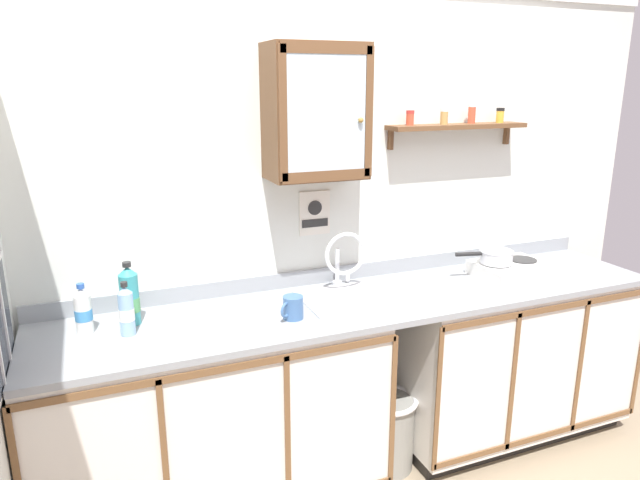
{
  "coord_description": "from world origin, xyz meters",
  "views": [
    {
      "loc": [
        -1.2,
        -2.02,
        1.94
      ],
      "look_at": [
        -0.2,
        0.43,
        1.21
      ],
      "focal_mm": 32.26,
      "sensor_mm": 36.0,
      "label": 1
    }
  ],
  "objects_px": {
    "wall_cabinet": "(316,112)",
    "warning_sign": "(315,213)",
    "bottle_opaque_white_1": "(83,311)",
    "saucepan": "(495,256)",
    "bottle_detergent_teal_2": "(130,297)",
    "mug": "(293,307)",
    "trash_bin": "(387,430)",
    "hot_plate_stove": "(511,270)",
    "bottle_water_blue_0": "(126,311)",
    "sink": "(351,297)"
  },
  "relations": [
    {
      "from": "wall_cabinet",
      "to": "bottle_opaque_white_1",
      "type": "bearing_deg",
      "value": -175.64
    },
    {
      "from": "sink",
      "to": "bottle_opaque_white_1",
      "type": "xyz_separation_m",
      "value": [
        -1.2,
        0.05,
        0.1
      ]
    },
    {
      "from": "hot_plate_stove",
      "to": "bottle_water_blue_0",
      "type": "xyz_separation_m",
      "value": [
        -1.96,
        0.01,
        0.06
      ]
    },
    {
      "from": "saucepan",
      "to": "mug",
      "type": "distance_m",
      "value": 1.19
    },
    {
      "from": "bottle_opaque_white_1",
      "to": "trash_bin",
      "type": "distance_m",
      "value": 1.61
    },
    {
      "from": "warning_sign",
      "to": "sink",
      "type": "bearing_deg",
      "value": -70.6
    },
    {
      "from": "hot_plate_stove",
      "to": "bottle_detergent_teal_2",
      "type": "relative_size",
      "value": 1.34
    },
    {
      "from": "sink",
      "to": "saucepan",
      "type": "height_order",
      "value": "sink"
    },
    {
      "from": "bottle_opaque_white_1",
      "to": "warning_sign",
      "type": "xyz_separation_m",
      "value": [
        1.11,
        0.21,
        0.28
      ]
    },
    {
      "from": "bottle_water_blue_0",
      "to": "sink",
      "type": "bearing_deg",
      "value": 2.1
    },
    {
      "from": "sink",
      "to": "warning_sign",
      "type": "bearing_deg",
      "value": 109.4
    },
    {
      "from": "mug",
      "to": "trash_bin",
      "type": "height_order",
      "value": "mug"
    },
    {
      "from": "bottle_opaque_white_1",
      "to": "trash_bin",
      "type": "bearing_deg",
      "value": -6.06
    },
    {
      "from": "warning_sign",
      "to": "hot_plate_stove",
      "type": "bearing_deg",
      "value": -16.71
    },
    {
      "from": "sink",
      "to": "bottle_water_blue_0",
      "type": "bearing_deg",
      "value": -177.9
    },
    {
      "from": "bottle_water_blue_0",
      "to": "wall_cabinet",
      "type": "distance_m",
      "value": 1.2
    },
    {
      "from": "bottle_opaque_white_1",
      "to": "mug",
      "type": "distance_m",
      "value": 0.87
    },
    {
      "from": "saucepan",
      "to": "warning_sign",
      "type": "xyz_separation_m",
      "value": [
        -0.92,
        0.28,
        0.25
      ]
    },
    {
      "from": "bottle_water_blue_0",
      "to": "mug",
      "type": "distance_m",
      "value": 0.7
    },
    {
      "from": "bottle_opaque_white_1",
      "to": "wall_cabinet",
      "type": "distance_m",
      "value": 1.33
    },
    {
      "from": "wall_cabinet",
      "to": "warning_sign",
      "type": "distance_m",
      "value": 0.52
    },
    {
      "from": "bottle_water_blue_0",
      "to": "bottle_opaque_white_1",
      "type": "height_order",
      "value": "bottle_water_blue_0"
    },
    {
      "from": "bottle_detergent_teal_2",
      "to": "bottle_opaque_white_1",
      "type": "bearing_deg",
      "value": -171.94
    },
    {
      "from": "saucepan",
      "to": "wall_cabinet",
      "type": "height_order",
      "value": "wall_cabinet"
    },
    {
      "from": "saucepan",
      "to": "mug",
      "type": "relative_size",
      "value": 2.56
    },
    {
      "from": "hot_plate_stove",
      "to": "saucepan",
      "type": "xyz_separation_m",
      "value": [
        -0.09,
        0.02,
        0.08
      ]
    },
    {
      "from": "mug",
      "to": "warning_sign",
      "type": "xyz_separation_m",
      "value": [
        0.26,
        0.39,
        0.32
      ]
    },
    {
      "from": "wall_cabinet",
      "to": "bottle_detergent_teal_2",
      "type": "bearing_deg",
      "value": -176.43
    },
    {
      "from": "bottle_opaque_white_1",
      "to": "warning_sign",
      "type": "bearing_deg",
      "value": 10.72
    },
    {
      "from": "hot_plate_stove",
      "to": "wall_cabinet",
      "type": "xyz_separation_m",
      "value": [
        -1.06,
        0.18,
        0.84
      ]
    },
    {
      "from": "sink",
      "to": "hot_plate_stove",
      "type": "bearing_deg",
      "value": -3.0
    },
    {
      "from": "bottle_detergent_teal_2",
      "to": "bottle_water_blue_0",
      "type": "bearing_deg",
      "value": -101.67
    },
    {
      "from": "bottle_opaque_white_1",
      "to": "warning_sign",
      "type": "height_order",
      "value": "warning_sign"
    },
    {
      "from": "saucepan",
      "to": "bottle_water_blue_0",
      "type": "xyz_separation_m",
      "value": [
        -1.87,
        -0.01,
        -0.02
      ]
    },
    {
      "from": "hot_plate_stove",
      "to": "warning_sign",
      "type": "height_order",
      "value": "warning_sign"
    },
    {
      "from": "hot_plate_stove",
      "to": "wall_cabinet",
      "type": "distance_m",
      "value": 1.36
    },
    {
      "from": "wall_cabinet",
      "to": "warning_sign",
      "type": "height_order",
      "value": "wall_cabinet"
    },
    {
      "from": "bottle_water_blue_0",
      "to": "warning_sign",
      "type": "distance_m",
      "value": 1.03
    },
    {
      "from": "bottle_detergent_teal_2",
      "to": "trash_bin",
      "type": "relative_size",
      "value": 0.7
    },
    {
      "from": "trash_bin",
      "to": "mug",
      "type": "bearing_deg",
      "value": -175.84
    },
    {
      "from": "hot_plate_stove",
      "to": "bottle_water_blue_0",
      "type": "bearing_deg",
      "value": 179.7
    },
    {
      "from": "hot_plate_stove",
      "to": "mug",
      "type": "height_order",
      "value": "mug"
    },
    {
      "from": "bottle_detergent_teal_2",
      "to": "warning_sign",
      "type": "xyz_separation_m",
      "value": [
        0.93,
        0.18,
        0.25
      ]
    },
    {
      "from": "bottle_water_blue_0",
      "to": "bottle_opaque_white_1",
      "type": "xyz_separation_m",
      "value": [
        -0.16,
        0.08,
        -0.01
      ]
    },
    {
      "from": "bottle_water_blue_0",
      "to": "wall_cabinet",
      "type": "height_order",
      "value": "wall_cabinet"
    },
    {
      "from": "bottle_opaque_white_1",
      "to": "mug",
      "type": "height_order",
      "value": "bottle_opaque_white_1"
    },
    {
      "from": "saucepan",
      "to": "trash_bin",
      "type": "height_order",
      "value": "saucepan"
    },
    {
      "from": "saucepan",
      "to": "bottle_detergent_teal_2",
      "type": "height_order",
      "value": "bottle_detergent_teal_2"
    },
    {
      "from": "bottle_detergent_teal_2",
      "to": "warning_sign",
      "type": "bearing_deg",
      "value": 11.25
    },
    {
      "from": "saucepan",
      "to": "warning_sign",
      "type": "relative_size",
      "value": 1.38
    }
  ]
}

